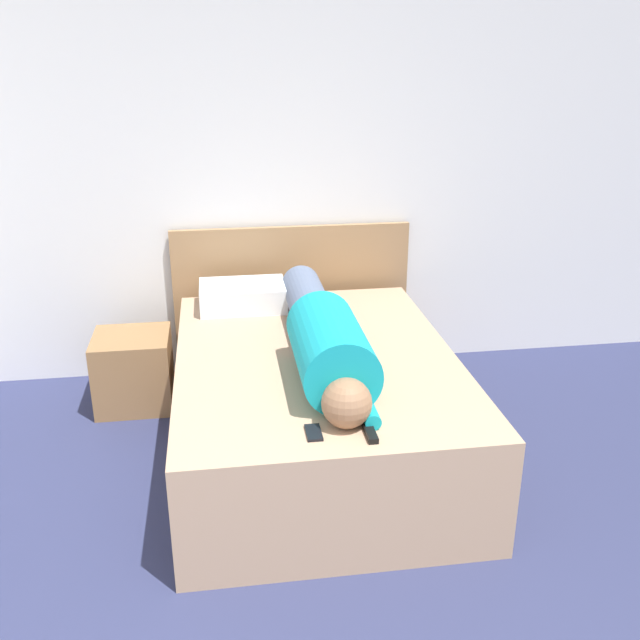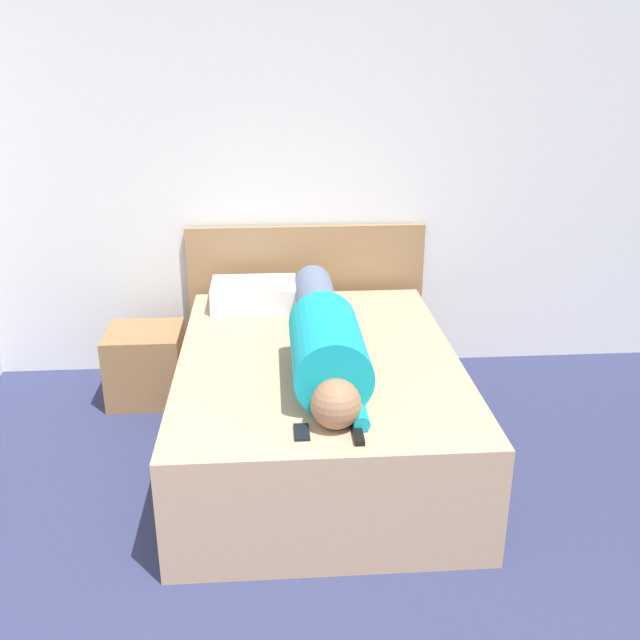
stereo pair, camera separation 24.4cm
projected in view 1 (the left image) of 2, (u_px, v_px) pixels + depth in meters
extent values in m
cube|color=white|center=(294.00, 175.00, 4.52)|extent=(5.39, 0.06, 2.60)
cube|color=tan|center=(316.00, 404.00, 3.80)|extent=(1.43, 1.99, 0.57)
cube|color=#A37A51|center=(292.00, 299.00, 4.74)|extent=(1.55, 0.04, 0.98)
cube|color=olive|center=(134.00, 370.00, 4.33)|extent=(0.45, 0.43, 0.45)
sphere|color=#936B4C|center=(347.00, 403.00, 2.97)|extent=(0.22, 0.22, 0.22)
cylinder|color=#149EAD|center=(331.00, 350.00, 3.32)|extent=(0.35, 0.69, 0.35)
cylinder|color=slate|center=(309.00, 306.00, 4.04)|extent=(0.23, 0.82, 0.23)
cylinder|color=#149EAD|center=(368.00, 411.00, 3.05)|extent=(0.07, 0.22, 0.07)
cube|color=white|center=(243.00, 296.00, 4.32)|extent=(0.52, 0.35, 0.15)
cube|color=black|center=(370.00, 433.00, 2.93)|extent=(0.04, 0.15, 0.02)
cube|color=black|center=(314.00, 433.00, 2.94)|extent=(0.06, 0.13, 0.01)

